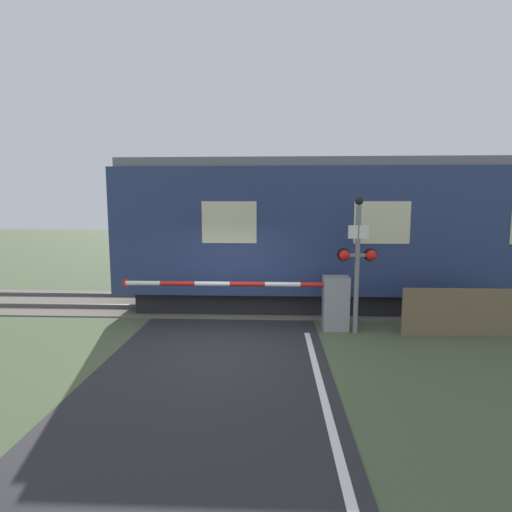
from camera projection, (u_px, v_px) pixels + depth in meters
ground_plane at (222, 348)px, 8.30m from camera, size 80.00×80.00×0.00m
track_bed at (238, 303)px, 11.99m from camera, size 36.00×3.20×0.13m
train at (367, 234)px, 11.56m from camera, size 14.03×3.03×4.18m
crossing_barrier at (319, 300)px, 9.48m from camera, size 5.45×0.44×1.29m
signal_post at (357, 257)px, 9.08m from camera, size 0.90×0.26×3.13m
roadside_fence at (460, 312)px, 8.99m from camera, size 2.58×0.06×1.10m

